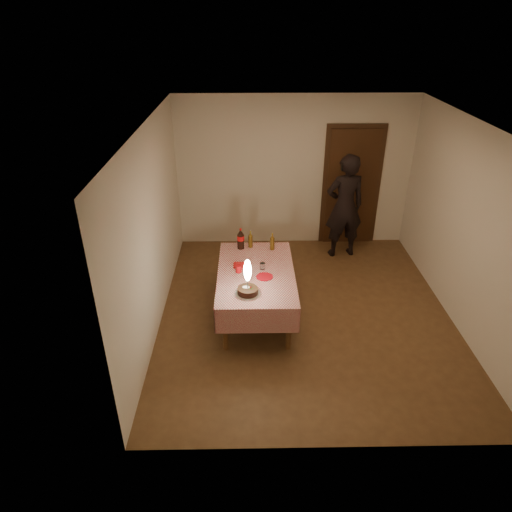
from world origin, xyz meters
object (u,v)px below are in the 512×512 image
Objects in this scene: cola_bottle at (241,239)px; amber_bottle_right at (272,242)px; birthday_cake at (248,285)px; red_plate at (265,277)px; photographer at (345,206)px; clear_cup at (262,266)px; dining_table at (256,278)px; red_cup at (239,269)px; amber_bottle_left at (250,240)px.

cola_bottle is 1.25× the size of amber_bottle_right.
birthday_cake is at bearing -107.02° from amber_bottle_right.
photographer is at bearing 53.67° from red_plate.
clear_cup is at bearing -105.59° from amber_bottle_right.
birthday_cake reaches higher than dining_table.
amber_bottle_left is (0.16, 0.72, 0.07)m from red_cup.
birthday_cake is at bearing -119.39° from red_plate.
birthday_cake is at bearing -85.31° from cola_bottle.
amber_bottle_right is 1.67m from photographer.
cola_bottle reaches higher than amber_bottle_right.
birthday_cake is (-0.11, -0.53, 0.22)m from dining_table.
clear_cup is at bearing -129.99° from photographer.
photographer reaches higher than amber_bottle_left.
amber_bottle_left is (0.14, 0.04, -0.03)m from cola_bottle.
photographer reaches higher than red_cup.
cola_bottle is 0.18× the size of photographer.
amber_bottle_left is at bearing 95.40° from dining_table.
cola_bottle is at bearing 111.36° from red_plate.
amber_bottle_right is at bearing 53.66° from red_cup.
amber_bottle_left is at bearing 77.52° from red_cup.
cola_bottle is at bearing -147.84° from photographer.
clear_cup is at bearing 71.63° from birthday_cake.
dining_table is 0.18m from clear_cup.
dining_table is 0.58m from birthday_cake.
birthday_cake is 0.54m from red_cup.
red_cup is 0.39× the size of amber_bottle_left.
dining_table is 0.20m from red_plate.
photographer reaches higher than amber_bottle_right.
red_cup is at bearing -102.48° from amber_bottle_left.
clear_cup is 0.35× the size of amber_bottle_left.
amber_bottle_right is at bearing 68.90° from dining_table.
amber_bottle_right is at bearing 72.98° from birthday_cake.
cola_bottle reaches higher than red_plate.
photographer reaches higher than clear_cup.
birthday_cake is 1.50× the size of cola_bottle.
clear_cup is (0.32, 0.08, -0.01)m from red_cup.
red_cup is 0.32m from clear_cup.
amber_bottle_right reaches higher than clear_cup.
red_plate is at bearing -68.64° from cola_bottle.
dining_table is 0.27m from red_cup.
amber_bottle_left is 1.00× the size of amber_bottle_right.
red_cup is 0.69m from cola_bottle.
birthday_cake reaches higher than clear_cup.
red_cup is 1.11× the size of clear_cup.
red_cup is at bearing -126.34° from amber_bottle_right.
amber_bottle_right reaches higher than red_plate.
birthday_cake is 1.21m from cola_bottle.
clear_cup is (0.09, 0.07, 0.14)m from dining_table.
amber_bottle_left is 1.88m from photographer.
dining_table is at bearing -111.10° from amber_bottle_right.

